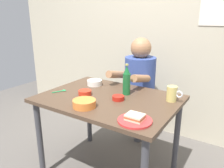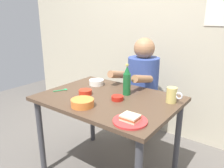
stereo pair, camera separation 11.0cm
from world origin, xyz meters
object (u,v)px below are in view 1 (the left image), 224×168
dining_table (109,108)px  sauce_bowl_chili (85,92)px  beer_bottle (127,81)px  plate_orange (135,121)px  sandwich (135,117)px  stool (138,113)px  beer_mug (172,94)px  person_seated (139,77)px

dining_table → sauce_bowl_chili: sauce_bowl_chili is taller
beer_bottle → dining_table: bearing=-121.6°
plate_orange → sandwich: (0.00, 0.00, 0.02)m
plate_orange → sauce_bowl_chili: bearing=160.0°
stool → beer_mug: size_ratio=3.57×
person_seated → beer_bottle: (0.11, -0.48, 0.09)m
sandwich → beer_bottle: beer_bottle is taller
stool → person_seated: (0.00, -0.01, 0.42)m
dining_table → beer_bottle: bearing=58.4°
stool → sauce_bowl_chili: sauce_bowl_chili is taller
dining_table → beer_mug: beer_mug is taller
plate_orange → beer_bottle: size_ratio=0.84×
person_seated → sandwich: (0.41, -0.89, 0.01)m
sauce_bowl_chili → person_seated: bearing=75.8°
dining_table → beer_bottle: (0.09, 0.14, 0.21)m
stool → sauce_bowl_chili: (-0.17, -0.69, 0.41)m
plate_orange → beer_mug: bearing=80.4°
beer_bottle → sandwich: bearing=-54.6°
person_seated → sandwich: person_seated is taller
stool → beer_mug: 0.79m
beer_bottle → beer_mug: bearing=8.5°
dining_table → plate_orange: plate_orange is taller
person_seated → sauce_bowl_chili: bearing=-104.2°
sandwich → beer_mug: 0.48m
beer_mug → beer_bottle: beer_bottle is taller
dining_table → sandwich: 0.48m
sandwich → sauce_bowl_chili: bearing=160.0°
plate_orange → beer_mug: 0.48m
stool → sauce_bowl_chili: size_ratio=4.09×
person_seated → beer_mug: 0.64m
dining_table → beer_bottle: size_ratio=4.20×
beer_bottle → sauce_bowl_chili: bearing=-144.4°
beer_mug → beer_bottle: (-0.37, -0.06, 0.06)m
dining_table → sandwich: (0.38, -0.27, 0.13)m
beer_mug → dining_table: bearing=-156.9°
stool → sauce_bowl_chili: bearing=-104.0°
stool → sandwich: size_ratio=4.09×
sandwich → beer_mug: (0.08, 0.47, 0.03)m
dining_table → person_seated: size_ratio=1.53×
beer_mug → beer_bottle: size_ratio=0.48×
dining_table → plate_orange: size_ratio=5.00×
sandwich → beer_mug: beer_mug is taller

